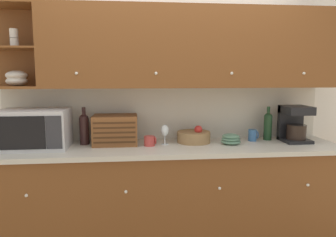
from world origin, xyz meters
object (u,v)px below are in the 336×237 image
(second_wine_bottle, at_px, (268,125))
(coffee_maker, at_px, (294,123))
(wine_bottle, at_px, (84,128))
(mug, at_px, (253,135))
(bowl_stack_on_counter, at_px, (231,139))
(bread_box, at_px, (115,130))
(microwave, at_px, (35,129))
(mug_blue_second, at_px, (150,141))
(wine_glass, at_px, (165,131))
(fruit_basket, at_px, (194,137))

(second_wine_bottle, height_order, coffee_maker, coffee_maker)
(wine_bottle, bearing_deg, mug, -0.57)
(second_wine_bottle, xyz_separation_m, coffee_maker, (0.22, -0.08, 0.02))
(wine_bottle, xyz_separation_m, bowl_stack_on_counter, (1.32, -0.13, -0.11))
(wine_bottle, xyz_separation_m, second_wine_bottle, (1.73, 0.02, -0.01))
(wine_bottle, xyz_separation_m, bread_box, (0.28, -0.02, -0.02))
(wine_bottle, bearing_deg, microwave, -163.68)
(mug, relative_size, second_wine_bottle, 0.34)
(microwave, bearing_deg, bowl_stack_on_counter, -0.44)
(mug_blue_second, height_order, second_wine_bottle, second_wine_bottle)
(microwave, relative_size, wine_glass, 3.10)
(mug, bearing_deg, coffee_maker, -7.44)
(wine_bottle, xyz_separation_m, coffee_maker, (1.95, -0.07, 0.02))
(bread_box, relative_size, mug_blue_second, 3.64)
(wine_bottle, distance_m, fruit_basket, 1.00)
(fruit_basket, bearing_deg, microwave, -176.07)
(wine_glass, bearing_deg, microwave, -178.33)
(bread_box, relative_size, second_wine_bottle, 1.21)
(wine_bottle, relative_size, coffee_maker, 1.01)
(second_wine_bottle, bearing_deg, microwave, -176.41)
(mug, bearing_deg, bread_box, -179.68)
(bread_box, relative_size, fruit_basket, 1.27)
(wine_glass, xyz_separation_m, bowl_stack_on_counter, (0.60, -0.05, -0.08))
(bread_box, height_order, second_wine_bottle, second_wine_bottle)
(wine_glass, distance_m, mug, 0.85)
(microwave, distance_m, bowl_stack_on_counter, 1.72)
(coffee_maker, bearing_deg, bread_box, 178.54)
(wine_glass, distance_m, fruit_basket, 0.29)
(wine_bottle, height_order, mug, wine_bottle)
(microwave, bearing_deg, mug_blue_second, -0.63)
(fruit_basket, xyz_separation_m, second_wine_bottle, (0.73, 0.04, 0.09))
(wine_glass, bearing_deg, mug, 4.56)
(microwave, xyz_separation_m, second_wine_bottle, (2.12, 0.13, -0.02))
(bowl_stack_on_counter, distance_m, coffee_maker, 0.64)
(microwave, distance_m, mug, 1.97)
(bread_box, bearing_deg, coffee_maker, -1.46)
(bread_box, bearing_deg, wine_bottle, 175.32)
(wine_bottle, xyz_separation_m, mug_blue_second, (0.58, -0.13, -0.11))
(second_wine_bottle, bearing_deg, wine_glass, -174.27)
(fruit_basket, xyz_separation_m, bowl_stack_on_counter, (0.32, -0.11, -0.01))
(wine_bottle, bearing_deg, wine_glass, -6.56)
(bowl_stack_on_counter, xyz_separation_m, coffee_maker, (0.63, 0.06, 0.12))
(microwave, bearing_deg, second_wine_bottle, 3.59)
(fruit_basket, bearing_deg, coffee_maker, -2.74)
(bowl_stack_on_counter, xyz_separation_m, second_wine_bottle, (0.41, 0.15, 0.10))
(microwave, xyz_separation_m, wine_glass, (1.12, 0.03, -0.05))
(wine_glass, xyz_separation_m, fruit_basket, (0.28, 0.06, -0.07))
(coffee_maker, bearing_deg, mug, 172.56)
(fruit_basket, bearing_deg, mug, 0.44)
(microwave, xyz_separation_m, fruit_basket, (1.39, 0.10, -0.11))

